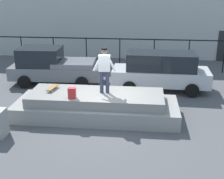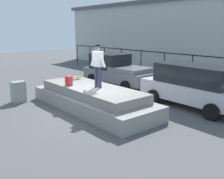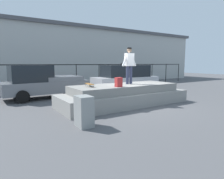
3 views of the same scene
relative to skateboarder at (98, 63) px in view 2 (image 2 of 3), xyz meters
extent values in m
plane|color=#4C4C4F|center=(0.04, -0.40, -1.97)|extent=(60.00, 60.00, 0.00)
cube|color=gray|center=(-0.32, -0.08, -1.68)|extent=(6.30, 2.27, 0.59)
cube|color=gray|center=(-0.32, -0.08, -1.19)|extent=(5.16, 1.86, 0.37)
cylinder|color=#2D334C|center=(-0.11, -0.01, -0.58)|extent=(0.14, 0.14, 0.87)
cylinder|color=#2D334C|center=(0.11, 0.01, -0.58)|extent=(0.14, 0.14, 0.87)
cube|color=silver|center=(0.00, 0.00, 0.16)|extent=(0.45, 0.27, 0.61)
cylinder|color=silver|center=(-0.27, -0.02, 0.14)|extent=(0.37, 0.12, 0.59)
cylinder|color=silver|center=(0.27, 0.02, 0.14)|extent=(0.37, 0.12, 0.59)
sphere|color=tan|center=(0.00, 0.00, 0.61)|extent=(0.22, 0.22, 0.22)
cylinder|color=black|center=(0.00, 0.00, 0.71)|extent=(0.22, 0.22, 0.05)
cube|color=brown|center=(-2.08, 0.11, -0.90)|extent=(0.33, 0.81, 0.02)
cylinder|color=silver|center=(-2.23, -0.12, -0.98)|extent=(0.04, 0.06, 0.06)
cylinder|color=silver|center=(-2.03, -0.16, -0.98)|extent=(0.04, 0.06, 0.06)
cylinder|color=silver|center=(-2.14, 0.38, -0.98)|extent=(0.04, 0.06, 0.06)
cylinder|color=silver|center=(-1.94, 0.35, -0.98)|extent=(0.04, 0.06, 0.06)
cube|color=red|center=(-1.11, -0.71, -0.81)|extent=(0.29, 0.22, 0.40)
cube|color=slate|center=(-2.99, 3.83, -1.33)|extent=(4.71, 2.00, 0.65)
cube|color=black|center=(-3.80, 3.79, -0.56)|extent=(2.15, 1.74, 0.90)
cube|color=slate|center=(-2.07, 3.87, -0.89)|extent=(2.16, 1.80, 0.24)
cylinder|color=black|center=(-4.47, 4.68, -1.65)|extent=(0.65, 0.25, 0.64)
cylinder|color=black|center=(-4.38, 2.85, -1.65)|extent=(0.65, 0.25, 0.64)
cylinder|color=black|center=(-1.60, 4.81, -1.65)|extent=(0.65, 0.25, 0.64)
cylinder|color=black|center=(-1.52, 2.98, -1.65)|extent=(0.65, 0.25, 0.64)
cube|color=#B7B7BC|center=(2.29, 3.35, -1.29)|extent=(4.66, 1.83, 0.72)
cube|color=black|center=(2.29, 3.35, -0.53)|extent=(3.27, 1.59, 0.81)
cylinder|color=black|center=(0.88, 4.26, -1.65)|extent=(0.65, 0.24, 0.64)
cylinder|color=black|center=(0.83, 2.51, -1.65)|extent=(0.65, 0.24, 0.64)
cylinder|color=black|center=(3.69, 2.44, -1.65)|extent=(0.65, 0.24, 0.64)
cube|color=gray|center=(-3.35, -2.07, -1.49)|extent=(0.44, 0.60, 0.96)
cylinder|color=black|center=(-11.96, 6.69, -1.02)|extent=(0.06, 0.06, 1.90)
cylinder|color=black|center=(-9.96, 6.69, -1.02)|extent=(0.06, 0.06, 1.90)
cylinder|color=black|center=(-7.96, 6.69, -1.02)|extent=(0.06, 0.06, 1.90)
cylinder|color=black|center=(-5.96, 6.69, -1.02)|extent=(0.06, 0.06, 1.90)
cylinder|color=black|center=(-3.96, 6.69, -1.02)|extent=(0.06, 0.06, 1.90)
cylinder|color=black|center=(-1.96, 6.69, -1.02)|extent=(0.06, 0.06, 1.90)
cylinder|color=black|center=(0.04, 6.69, -1.02)|extent=(0.06, 0.06, 1.90)
cube|color=black|center=(0.04, 6.69, -0.11)|extent=(24.00, 0.04, 0.06)
camera|label=1|loc=(1.44, -10.89, 3.02)|focal=48.69mm
camera|label=2|loc=(8.26, -6.24, 1.32)|focal=41.48mm
camera|label=3|loc=(-5.81, -7.50, -0.02)|focal=31.32mm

